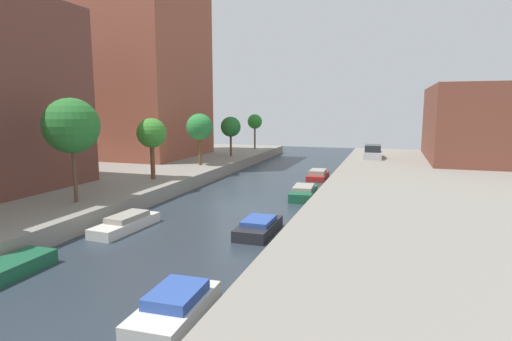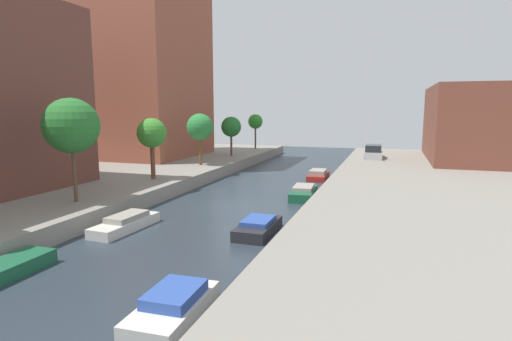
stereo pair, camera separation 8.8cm
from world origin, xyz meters
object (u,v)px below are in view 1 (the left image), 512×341
object	(u,v)px
moored_boat_left_2	(126,223)
low_block_right	(482,123)
moored_boat_right_1	(175,306)
street_tree_2	(152,134)
moored_boat_right_2	(259,227)
moored_boat_right_3	(304,192)
apartment_tower_far	(146,52)
street_tree_1	(71,126)
street_tree_5	(255,122)
moored_boat_right_4	(318,175)
parked_car	(373,152)
street_tree_3	(200,127)
street_tree_4	(231,127)
moored_boat_left_1	(5,270)

from	to	relation	value
moored_boat_left_2	low_block_right	bearing A→B (deg)	53.54
moored_boat_right_1	street_tree_2	bearing A→B (deg)	123.81
moored_boat_right_2	moored_boat_right_3	distance (m)	8.95
moored_boat_right_1	moored_boat_right_2	size ratio (longest dim) A/B	1.01
apartment_tower_far	moored_boat_right_1	size ratio (longest dim) A/B	6.29
street_tree_1	moored_boat_right_1	world-z (taller)	street_tree_1
street_tree_2	street_tree_1	bearing A→B (deg)	-90.00
street_tree_5	moored_boat_right_2	world-z (taller)	street_tree_5
moored_boat_right_2	moored_boat_right_4	bearing A→B (deg)	89.64
moored_boat_right_2	moored_boat_right_1	bearing A→B (deg)	-88.85
parked_car	moored_boat_right_4	bearing A→B (deg)	-115.22
street_tree_5	moored_boat_right_3	size ratio (longest dim) A/B	1.07
street_tree_2	street_tree_3	xyz separation A→B (m)	(0.00, 8.02, 0.14)
apartment_tower_far	street_tree_2	world-z (taller)	apartment_tower_far
low_block_right	street_tree_2	xyz separation A→B (m)	(-25.36, -20.21, -0.35)
street_tree_4	moored_boat_left_2	xyz separation A→B (m)	(3.89, -24.59, -3.86)
moored_boat_right_2	moored_boat_left_2	bearing A→B (deg)	-167.58
street_tree_3	moored_boat_left_2	xyz separation A→B (m)	(3.89, -16.86, -4.16)
low_block_right	street_tree_5	bearing A→B (deg)	171.11
apartment_tower_far	street_tree_3	xyz separation A→B (m)	(8.64, -5.12, -7.68)
street_tree_2	street_tree_5	xyz separation A→B (m)	(0.00, 24.18, 0.12)
moored_boat_right_2	moored_boat_right_3	bearing A→B (deg)	87.07
low_block_right	street_tree_4	size ratio (longest dim) A/B	3.68
street_tree_5	street_tree_3	bearing A→B (deg)	-90.00
street_tree_1	moored_boat_right_2	size ratio (longest dim) A/B	1.64
moored_boat_right_3	moored_boat_right_1	bearing A→B (deg)	-90.91
moored_boat_right_3	low_block_right	bearing A→B (deg)	52.50
parked_car	moored_boat_right_2	bearing A→B (deg)	-99.56
street_tree_4	moored_boat_left_2	bearing A→B (deg)	-81.02
street_tree_3	moored_boat_left_1	xyz separation A→B (m)	(3.29, -23.39, -4.22)
moored_boat_left_2	street_tree_3	bearing A→B (deg)	102.98
street_tree_1	street_tree_5	distance (m)	32.12
street_tree_2	moored_boat_right_4	bearing A→B (deg)	41.89
street_tree_1	street_tree_3	bearing A→B (deg)	90.00
moored_boat_left_1	moored_boat_right_3	bearing A→B (deg)	65.37
parked_car	moored_boat_right_2	distance (m)	26.45
moored_boat_right_2	moored_boat_right_3	world-z (taller)	moored_boat_right_3
street_tree_5	moored_boat_left_2	size ratio (longest dim) A/B	1.05
street_tree_1	moored_boat_right_4	bearing A→B (deg)	58.59
moored_boat_right_4	moored_boat_right_3	bearing A→B (deg)	-87.50
moored_boat_right_3	apartment_tower_far	bearing A→B (deg)	149.60
street_tree_5	moored_boat_left_1	distance (m)	39.91
moored_boat_right_3	street_tree_5	bearing A→B (deg)	116.08
moored_boat_left_1	moored_boat_right_2	xyz separation A→B (m)	(7.32, 8.02, 0.06)
moored_boat_right_4	street_tree_3	bearing A→B (deg)	-171.56
street_tree_1	moored_boat_right_3	world-z (taller)	street_tree_1
street_tree_4	street_tree_5	xyz separation A→B (m)	(0.00, 8.43, 0.29)
moored_boat_right_1	street_tree_1	bearing A→B (deg)	142.87
street_tree_1	moored_boat_left_1	xyz separation A→B (m)	(3.29, -7.44, -4.98)
street_tree_5	parked_car	world-z (taller)	street_tree_5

